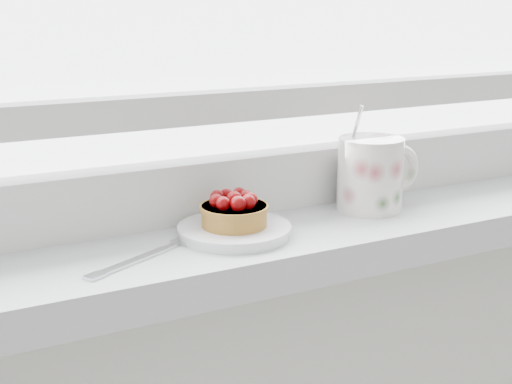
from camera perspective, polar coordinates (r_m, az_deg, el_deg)
saucer at (r=0.78m, az=-1.74°, el=-3.12°), size 0.12×0.12×0.01m
raspberry_tart at (r=0.77m, az=-1.75°, el=-1.50°), size 0.07×0.07×0.04m
floral_mug at (r=0.87m, az=9.27°, el=1.56°), size 0.11×0.08×0.13m
fork at (r=0.73m, az=-8.08°, el=-4.81°), size 0.17×0.09×0.00m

